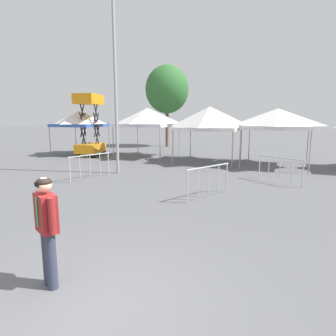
# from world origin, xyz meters

# --- Properties ---
(ground_plane) EXTENTS (140.00, 140.00, 0.00)m
(ground_plane) POSITION_xyz_m (0.00, 0.00, 0.00)
(ground_plane) COLOR #5B5B5E
(canopy_tent_far_left) EXTENTS (3.25, 3.25, 3.12)m
(canopy_tent_far_left) POSITION_xyz_m (-11.10, 14.21, 2.55)
(canopy_tent_far_left) COLOR #9E9EA3
(canopy_tent_far_left) RESTS_ON ground
(canopy_tent_behind_left) EXTENTS (3.55, 3.55, 3.26)m
(canopy_tent_behind_left) POSITION_xyz_m (-6.06, 14.77, 2.65)
(canopy_tent_behind_left) COLOR #9E9EA3
(canopy_tent_behind_left) RESTS_ON ground
(canopy_tent_right_of_center) EXTENTS (3.53, 3.53, 3.27)m
(canopy_tent_right_of_center) POSITION_xyz_m (-1.67, 14.03, 2.59)
(canopy_tent_right_of_center) COLOR #9E9EA3
(canopy_tent_right_of_center) RESTS_ON ground
(canopy_tent_behind_center) EXTENTS (3.57, 3.57, 3.12)m
(canopy_tent_behind_center) POSITION_xyz_m (2.08, 13.94, 2.57)
(canopy_tent_behind_center) COLOR #9E9EA3
(canopy_tent_behind_center) RESTS_ON ground
(scissor_lift) EXTENTS (1.87, 2.55, 4.18)m
(scissor_lift) POSITION_xyz_m (-10.00, 13.83, 1.25)
(scissor_lift) COLOR black
(scissor_lift) RESTS_ON ground
(person_foreground) EXTENTS (0.58, 0.41, 1.78)m
(person_foreground) POSITION_xyz_m (-0.89, 0.19, 1.03)
(person_foreground) COLOR #33384C
(person_foreground) RESTS_ON ground
(light_pole_near_lift) EXTENTS (0.36, 0.36, 9.66)m
(light_pole_near_lift) POSITION_xyz_m (-4.89, 8.91, 5.41)
(light_pole_near_lift) COLOR #9E9EA3
(light_pole_near_lift) RESTS_ON ground
(tree_behind_tents_right) EXTENTS (3.83, 3.83, 7.19)m
(tree_behind_tents_right) POSITION_xyz_m (-7.44, 21.81, 5.07)
(tree_behind_tents_right) COLOR brown
(tree_behind_tents_right) RESTS_ON ground
(crowd_barrier_near_person) EXTENTS (0.98, 1.90, 1.08)m
(crowd_barrier_near_person) POSITION_xyz_m (0.20, 6.26, 0.75)
(crowd_barrier_near_person) COLOR #B7BABF
(crowd_barrier_near_person) RESTS_ON ground
(crowd_barrier_mid_lot) EXTENTS (0.70, 2.01, 1.08)m
(crowd_barrier_mid_lot) POSITION_xyz_m (-5.30, 7.31, 0.75)
(crowd_barrier_mid_lot) COLOR #B7BABF
(crowd_barrier_mid_lot) RESTS_ON ground
(crowd_barrier_by_lift) EXTENTS (1.78, 1.19, 1.08)m
(crowd_barrier_by_lift) POSITION_xyz_m (2.39, 9.44, 0.75)
(crowd_barrier_by_lift) COLOR #B7BABF
(crowd_barrier_by_lift) RESTS_ON ground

